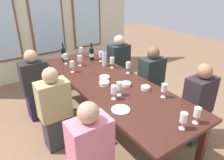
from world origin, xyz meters
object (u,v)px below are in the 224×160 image
at_px(wine_bottle_0, 92,54).
at_px(wine_glass_5, 197,113).
at_px(wine_glass_1, 72,65).
at_px(seated_person_3, 119,65).
at_px(seated_person_4, 91,157).
at_px(wine_glass_11, 114,90).
at_px(wine_glass_4, 80,59).
at_px(wine_glass_10, 128,66).
at_px(seated_person_1, 151,82).
at_px(white_plate_0, 121,109).
at_px(tasting_bowl_1, 126,84).
at_px(wine_glass_9, 119,87).
at_px(wine_glass_6, 112,61).
at_px(tasting_bowl_3, 104,83).
at_px(water_bottle, 104,59).
at_px(tasting_bowl_2, 104,78).
at_px(seated_person_0, 55,111).
at_px(seated_person_2, 36,87).
at_px(wine_glass_3, 164,88).
at_px(wine_glass_7, 101,55).
at_px(wine_glass_2, 184,118).
at_px(wine_bottle_1, 64,54).
at_px(tasting_bowl_0, 146,88).
at_px(wine_glass_8, 65,57).
at_px(dining_table, 109,86).
at_px(wine_glass_0, 81,51).
at_px(seated_person_5, 197,106).

distance_m(wine_bottle_0, wine_glass_5, 2.14).
bearing_deg(wine_glass_1, seated_person_3, 13.87).
height_order(wine_glass_5, seated_person_4, seated_person_4).
distance_m(wine_glass_11, seated_person_4, 0.79).
xyz_separation_m(wine_glass_1, wine_glass_4, (0.22, 0.18, 0.00)).
distance_m(wine_glass_10, seated_person_1, 0.53).
distance_m(white_plate_0, tasting_bowl_1, 0.58).
height_order(wine_glass_9, seated_person_4, seated_person_4).
xyz_separation_m(wine_glass_5, wine_glass_6, (0.14, 1.64, 0.00)).
bearing_deg(tasting_bowl_3, wine_bottle_0, 69.93).
relative_size(water_bottle, wine_glass_9, 1.38).
bearing_deg(tasting_bowl_2, wine_glass_4, 94.08).
xyz_separation_m(seated_person_0, seated_person_1, (1.57, -0.06, 0.00)).
bearing_deg(wine_glass_11, seated_person_3, 51.82).
height_order(white_plate_0, seated_person_2, seated_person_2).
height_order(wine_glass_3, wine_glass_7, same).
relative_size(tasting_bowl_3, wine_glass_2, 0.77).
height_order(tasting_bowl_2, wine_glass_7, wine_glass_7).
xyz_separation_m(wine_glass_11, seated_person_2, (-0.57, 1.28, -0.33)).
bearing_deg(wine_glass_9, seated_person_3, 54.10).
height_order(wine_bottle_1, seated_person_3, seated_person_3).
height_order(wine_glass_2, seated_person_0, seated_person_0).
distance_m(wine_bottle_1, wine_glass_6, 0.89).
xyz_separation_m(wine_bottle_1, wine_glass_11, (-0.03, -1.55, -0.00)).
xyz_separation_m(tasting_bowl_2, seated_person_4, (-0.77, -0.97, -0.23)).
bearing_deg(wine_glass_7, tasting_bowl_0, -93.46).
distance_m(wine_glass_7, seated_person_2, 1.17).
bearing_deg(wine_glass_1, wine_glass_5, -76.10).
height_order(seated_person_0, seated_person_4, same).
relative_size(wine_glass_3, wine_glass_8, 1.00).
bearing_deg(tasting_bowl_3, seated_person_4, -129.50).
height_order(wine_glass_2, wine_glass_8, same).
xyz_separation_m(wine_glass_3, seated_person_0, (-1.08, 0.76, -0.34)).
xyz_separation_m(tasting_bowl_3, wine_glass_6, (0.43, 0.44, 0.10)).
relative_size(wine_glass_2, wine_glass_8, 1.00).
bearing_deg(seated_person_0, white_plate_0, -54.50).
distance_m(tasting_bowl_0, wine_glass_9, 0.38).
bearing_deg(wine_glass_6, wine_glass_10, -76.05).
xyz_separation_m(wine_bottle_0, tasting_bowl_2, (-0.24, -0.79, -0.10)).
relative_size(dining_table, seated_person_0, 2.45).
distance_m(wine_glass_4, wine_glass_9, 1.15).
distance_m(tasting_bowl_2, wine_glass_10, 0.42).
xyz_separation_m(dining_table, wine_glass_5, (0.18, -1.24, 0.18)).
relative_size(wine_bottle_1, wine_glass_7, 1.80).
height_order(wine_bottle_1, wine_glass_8, wine_bottle_1).
bearing_deg(wine_glass_0, wine_glass_1, -127.84).
bearing_deg(seated_person_5, seated_person_2, 132.00).
xyz_separation_m(wine_bottle_1, wine_glass_8, (-0.04, -0.16, -0.00)).
relative_size(wine_glass_7, wine_glass_11, 1.00).
distance_m(wine_glass_1, wine_glass_8, 0.38).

